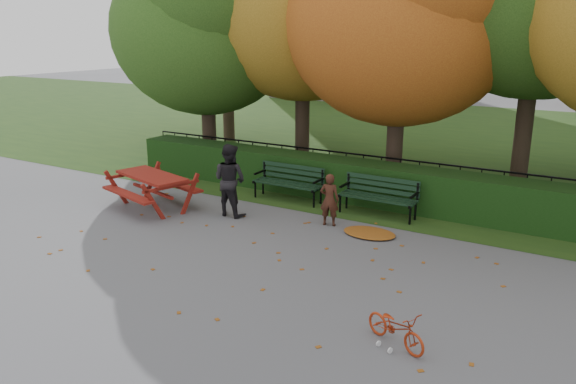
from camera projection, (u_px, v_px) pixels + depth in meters
The scene contains 14 objects.
ground at pixel (248, 259), 10.51m from camera, with size 90.00×90.00×0.00m, color slate.
grass_strip at pixel (451, 139), 22.06m from camera, with size 90.00×90.00×0.00m, color #1E3A13.
hedge at pixel (350, 180), 14.08m from camera, with size 13.00×0.90×1.00m, color black.
iron_fence at pixel (363, 172), 14.73m from camera, with size 14.00×0.04×1.02m.
tree_a at pixel (208, 16), 16.42m from camera, with size 5.88×5.60×7.48m.
tree_c at pixel (412, 1), 13.68m from camera, with size 6.30×6.00×8.00m.
bench_left at pixel (289, 180), 14.06m from camera, with size 1.80×0.57×0.88m.
bench_right at pixel (379, 193), 12.88m from camera, with size 1.80×0.57×0.88m.
picnic_table at pixel (152, 182), 13.33m from camera, with size 2.30×2.04×0.95m.
leaf_pile at pixel (369, 233), 11.75m from camera, with size 1.13×0.78×0.08m, color maroon.
leaf_scatter at pixel (257, 253), 10.75m from camera, with size 9.00×5.70×0.01m, color maroon, non-canonical shape.
child at pixel (329, 200), 12.18m from camera, with size 0.42×0.28×1.16m, color #3B1D13.
adult at pixel (230, 180), 12.81m from camera, with size 0.81×0.63×1.68m, color black.
bicycle at pixel (396, 327), 7.56m from camera, with size 0.35×1.01×0.53m, color #9F2B0E.
Camera 1 is at (5.64, -7.99, 4.11)m, focal length 35.00 mm.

